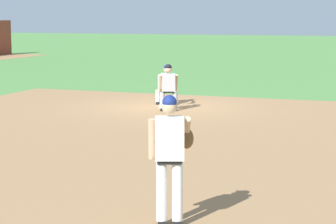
{
  "coord_description": "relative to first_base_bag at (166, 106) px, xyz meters",
  "views": [
    {
      "loc": [
        -19.74,
        -7.31,
        2.93
      ],
      "look_at": [
        -7.99,
        -2.99,
        1.09
      ],
      "focal_mm": 70.0,
      "sensor_mm": 36.0,
      "label": 1
    }
  ],
  "objects": [
    {
      "name": "first_base_bag",
      "position": [
        0.0,
        0.0,
        0.0
      ],
      "size": [
        0.38,
        0.38,
        0.09
      ],
      "primitive_type": "cube",
      "color": "white",
      "rests_on": "ground"
    },
    {
      "name": "ground_plane",
      "position": [
        0.0,
        0.0,
        -0.04
      ],
      "size": [
        160.0,
        160.0,
        0.0
      ],
      "primitive_type": "plane",
      "color": "#518942"
    },
    {
      "name": "pitcher",
      "position": [
        -11.37,
        -4.27,
        1.01
      ],
      "size": [
        0.81,
        0.6,
        1.86
      ],
      "color": "black",
      "rests_on": "ground"
    },
    {
      "name": "first_baseman",
      "position": [
        0.57,
        0.18,
        0.69
      ],
      "size": [
        0.85,
        0.95,
        1.34
      ],
      "color": "black",
      "rests_on": "ground"
    },
    {
      "name": "infield_dirt_patch",
      "position": [
        -5.71,
        -2.13,
        -0.04
      ],
      "size": [
        18.0,
        18.0,
        0.01
      ],
      "primitive_type": "cube",
      "color": "#9E754C",
      "rests_on": "ground"
    },
    {
      "name": "baserunner",
      "position": [
        -0.8,
        -0.36,
        0.75
      ],
      "size": [
        0.6,
        0.67,
        1.46
      ],
      "color": "black",
      "rests_on": "ground"
    },
    {
      "name": "baseball",
      "position": [
        -3.37,
        -1.04,
        -0.01
      ],
      "size": [
        0.07,
        0.07,
        0.07
      ],
      "primitive_type": "sphere",
      "color": "white",
      "rests_on": "ground"
    }
  ]
}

